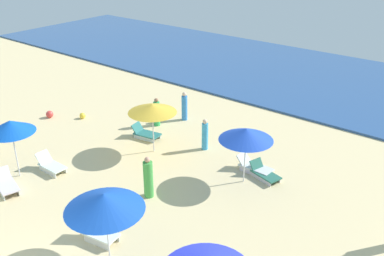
% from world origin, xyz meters
% --- Properties ---
extents(ocean, '(60.00, 13.24, 0.12)m').
position_xyz_m(ocean, '(0.00, 23.38, 0.06)').
color(ocean, '#2C5089').
rests_on(ocean, ground_plane).
extents(umbrella_0, '(2.38, 2.38, 2.40)m').
position_xyz_m(umbrella_0, '(0.54, 3.09, 2.14)').
color(umbrella_0, silver).
rests_on(umbrella_0, ground_plane).
extents(lounge_chair_0_0, '(1.39, 0.79, 0.72)m').
position_xyz_m(lounge_chair_0_0, '(-0.41, 3.48, 0.29)').
color(lounge_chair_0_0, silver).
rests_on(lounge_chair_0_0, ground_plane).
extents(umbrella_2, '(2.17, 2.17, 2.32)m').
position_xyz_m(umbrella_2, '(-3.26, 9.17, 2.12)').
color(umbrella_2, silver).
rests_on(umbrella_2, ground_plane).
extents(lounge_chair_2_0, '(1.46, 0.87, 0.65)m').
position_xyz_m(lounge_chair_2_0, '(-4.53, 9.94, 0.24)').
color(lounge_chair_2_0, silver).
rests_on(lounge_chair_2_0, ground_plane).
extents(umbrella_3, '(2.13, 2.13, 2.37)m').
position_xyz_m(umbrella_3, '(1.35, 9.52, 2.12)').
color(umbrella_3, silver).
rests_on(umbrella_3, ground_plane).
extents(lounge_chair_3_0, '(1.44, 0.95, 0.63)m').
position_xyz_m(lounge_chair_3_0, '(1.86, 10.26, 0.23)').
color(lounge_chair_3_0, silver).
rests_on(lounge_chair_3_0, ground_plane).
extents(lounge_chair_3_1, '(1.55, 0.69, 0.65)m').
position_xyz_m(lounge_chair_3_1, '(1.26, 10.44, 0.25)').
color(lounge_chair_3_1, silver).
rests_on(lounge_chair_3_1, ground_plane).
extents(umbrella_4, '(1.89, 1.89, 2.50)m').
position_xyz_m(umbrella_4, '(-6.13, 4.13, 2.25)').
color(umbrella_4, silver).
rests_on(umbrella_4, ground_plane).
extents(lounge_chair_4_0, '(1.60, 1.01, 0.73)m').
position_xyz_m(lounge_chair_4_0, '(-5.56, 3.22, 0.28)').
color(lounge_chair_4_0, silver).
rests_on(lounge_chair_4_0, ground_plane).
extents(lounge_chair_4_1, '(1.38, 0.62, 0.72)m').
position_xyz_m(lounge_chair_4_1, '(-5.46, 5.20, 0.27)').
color(lounge_chair_4_1, silver).
rests_on(lounge_chair_4_1, ground_plane).
extents(beachgoer_0, '(0.45, 0.45, 1.49)m').
position_xyz_m(beachgoer_0, '(-5.10, 11.38, 0.69)').
color(beachgoer_0, green).
rests_on(beachgoer_0, ground_plane).
extents(beachgoer_1, '(0.45, 0.45, 1.70)m').
position_xyz_m(beachgoer_1, '(-0.92, 6.38, 0.79)').
color(beachgoer_1, green).
rests_on(beachgoer_1, ground_plane).
extents(beachgoer_2, '(0.43, 0.43, 1.56)m').
position_xyz_m(beachgoer_2, '(-4.43, 12.81, 0.74)').
color(beachgoer_2, '#347FCA').
rests_on(beachgoer_2, ground_plane).
extents(beachgoer_3, '(0.39, 0.39, 1.50)m').
position_xyz_m(beachgoer_3, '(-1.57, 10.80, 0.72)').
color(beachgoer_3, '#399AD0').
rests_on(beachgoer_3, ground_plane).
extents(beach_ball_0, '(0.39, 0.39, 0.39)m').
position_xyz_m(beach_ball_0, '(-10.29, 8.51, 0.19)').
color(beach_ball_0, '#D83E3A').
rests_on(beach_ball_0, ground_plane).
extents(beach_ball_1, '(0.32, 0.32, 0.32)m').
position_xyz_m(beach_ball_1, '(-8.81, 9.53, 0.16)').
color(beach_ball_1, yellow).
rests_on(beach_ball_1, ground_plane).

